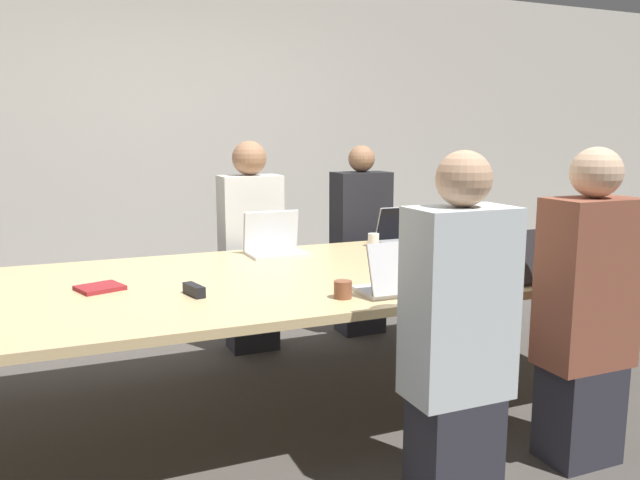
% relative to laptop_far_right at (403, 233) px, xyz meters
% --- Properties ---
extents(ground_plane, '(24.00, 24.00, 0.00)m').
position_rel_laptop_far_right_xyz_m(ground_plane, '(-1.11, -0.58, -0.81)').
color(ground_plane, '#4C4742').
extents(curtain_wall, '(12.00, 0.06, 2.80)m').
position_rel_laptop_far_right_xyz_m(curtain_wall, '(-1.11, 1.83, 0.59)').
color(curtain_wall, beige).
rests_on(curtain_wall, ground_plane).
extents(conference_table, '(3.95, 1.54, 0.74)m').
position_rel_laptop_far_right_xyz_m(conference_table, '(-1.11, -0.58, -0.12)').
color(conference_table, '#D6B77F').
rests_on(conference_table, ground_plane).
extents(laptop_far_right, '(0.33, 0.24, 0.24)m').
position_rel_laptop_far_right_xyz_m(laptop_far_right, '(0.00, 0.00, 0.00)').
color(laptop_far_right, '#B7B7BC').
rests_on(laptop_far_right, conference_table).
extents(person_far_right, '(0.40, 0.24, 1.38)m').
position_rel_laptop_far_right_xyz_m(person_far_right, '(-0.08, 0.47, -0.14)').
color(person_far_right, '#2D2D38').
rests_on(person_far_right, ground_plane).
extents(cup_far_right, '(0.07, 0.07, 0.08)m').
position_rel_laptop_far_right_xyz_m(cup_far_right, '(-0.23, -0.02, -0.03)').
color(cup_far_right, white).
rests_on(cup_far_right, conference_table).
extents(laptop_far_center, '(0.34, 0.25, 0.26)m').
position_rel_laptop_far_right_xyz_m(laptop_far_center, '(-0.91, -0.03, 0.00)').
color(laptop_far_center, silver).
rests_on(laptop_far_center, conference_table).
extents(person_far_center, '(0.40, 0.24, 1.42)m').
position_rel_laptop_far_right_xyz_m(person_far_center, '(-0.93, 0.42, -0.12)').
color(person_far_center, '#2D2D38').
rests_on(person_far_center, ground_plane).
extents(laptop_near_midright, '(0.35, 0.25, 0.25)m').
position_rel_laptop_far_right_xyz_m(laptop_near_midright, '(-0.70, -1.16, 0.00)').
color(laptop_near_midright, silver).
rests_on(laptop_near_midright, conference_table).
extents(person_near_midright, '(0.40, 0.24, 1.40)m').
position_rel_laptop_far_right_xyz_m(person_near_midright, '(-0.72, -1.65, -0.13)').
color(person_near_midright, '#2D2D38').
rests_on(person_near_midright, ground_plane).
extents(cup_near_midright, '(0.08, 0.08, 0.08)m').
position_rel_laptop_far_right_xyz_m(cup_near_midright, '(-0.96, -1.13, -0.03)').
color(cup_near_midright, brown).
rests_on(cup_near_midright, conference_table).
extents(bottle_near_midright, '(0.07, 0.07, 0.22)m').
position_rel_laptop_far_right_xyz_m(bottle_near_midright, '(-0.42, -1.02, 0.03)').
color(bottle_near_midright, green).
rests_on(bottle_near_midright, conference_table).
extents(laptop_near_right, '(0.32, 0.27, 0.27)m').
position_rel_laptop_far_right_xyz_m(laptop_near_right, '(0.06, -1.21, 0.01)').
color(laptop_near_right, '#333338').
rests_on(laptop_near_right, conference_table).
extents(person_near_right, '(0.40, 0.24, 1.40)m').
position_rel_laptop_far_right_xyz_m(person_near_right, '(-0.00, -1.59, -0.13)').
color(person_near_right, '#2D2D38').
rests_on(person_near_right, ground_plane).
extents(cup_near_right, '(0.09, 0.09, 0.10)m').
position_rel_laptop_far_right_xyz_m(cup_near_right, '(0.34, -1.17, -0.02)').
color(cup_near_right, white).
rests_on(cup_near_right, conference_table).
extents(stapler, '(0.08, 0.16, 0.05)m').
position_rel_laptop_far_right_xyz_m(stapler, '(-1.56, -0.83, -0.05)').
color(stapler, black).
rests_on(stapler, conference_table).
extents(notebook, '(0.24, 0.22, 0.02)m').
position_rel_laptop_far_right_xyz_m(notebook, '(-1.95, -0.56, -0.06)').
color(notebook, maroon).
rests_on(notebook, conference_table).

